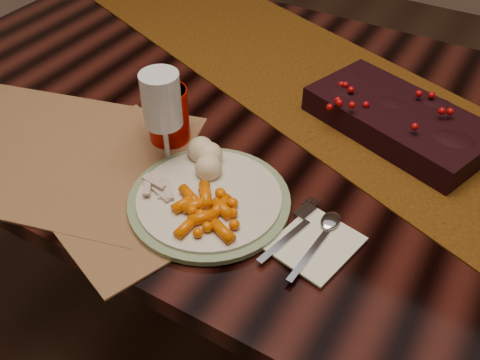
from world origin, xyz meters
The scene contains 15 objects.
floor centered at (0.00, 0.00, 0.00)m, with size 5.00×5.00×0.00m, color black.
dining_table centered at (0.00, 0.00, 0.38)m, with size 1.80×1.00×0.75m, color black.
table_runner centered at (0.05, 0.14, 0.75)m, with size 1.90×0.39×0.00m, color #361902.
centerpiece centered at (0.20, 0.07, 0.79)m, with size 0.35×0.18×0.07m, color black, non-canonical shape.
placemat_main centered at (-0.17, -0.33, 0.75)m, with size 0.40×0.30×0.00m, color brown.
placemat_second centered at (-0.34, -0.33, 0.75)m, with size 0.50×0.37×0.00m, color #9B5936.
dinner_plate centered at (-0.01, -0.30, 0.76)m, with size 0.28×0.28×0.02m, color beige.
baby_carrots centered at (0.02, -0.35, 0.78)m, with size 0.12×0.10×0.02m, color #D65900, non-canonical shape.
mashed_potatoes centered at (-0.06, -0.24, 0.79)m, with size 0.08×0.07×0.05m, color #E8D681, non-canonical shape.
turkey_shreds centered at (-0.09, -0.33, 0.78)m, with size 0.07×0.06×0.02m, color tan, non-canonical shape.
napkin centered at (0.19, -0.29, 0.76)m, with size 0.11×0.13×0.00m, color silver.
fork centered at (0.15, -0.30, 0.76)m, with size 0.02×0.15×0.00m, color silver, non-canonical shape.
spoon centered at (0.19, -0.30, 0.76)m, with size 0.03×0.15×0.00m, color #A6A6B8, non-canonical shape.
red_cup centered at (-0.17, -0.18, 0.81)m, with size 0.08×0.08×0.11m, color #AF0900.
wine_glass centered at (-0.13, -0.25, 0.85)m, with size 0.07×0.07×0.19m, color silver, non-canonical shape.
Camera 1 is at (0.37, -0.84, 1.39)m, focal length 40.00 mm.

